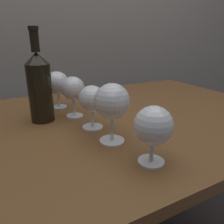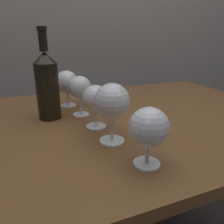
{
  "view_description": "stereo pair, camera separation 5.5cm",
  "coord_description": "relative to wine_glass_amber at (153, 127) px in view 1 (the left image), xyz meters",
  "views": [
    {
      "loc": [
        -0.36,
        -0.62,
        1.02
      ],
      "look_at": [
        -0.11,
        -0.16,
        0.83
      ],
      "focal_mm": 35.07,
      "sensor_mm": 36.0,
      "label": 1
    },
    {
      "loc": [
        -0.31,
        -0.64,
        1.02
      ],
      "look_at": [
        -0.11,
        -0.16,
        0.83
      ],
      "focal_mm": 35.07,
      "sensor_mm": 36.0,
      "label": 2
    }
  ],
  "objects": [
    {
      "name": "wine_glass_pinot",
      "position": [
        -0.03,
        0.13,
        0.02
      ],
      "size": [
        0.09,
        0.09,
        0.16
      ],
      "color": "white",
      "rests_on": "dining_table"
    },
    {
      "name": "wine_glass_white",
      "position": [
        -0.05,
        0.35,
        0.01
      ],
      "size": [
        0.08,
        0.08,
        0.14
      ],
      "color": "white",
      "rests_on": "dining_table"
    },
    {
      "name": "wine_bottle",
      "position": [
        -0.16,
        0.37,
        0.03
      ],
      "size": [
        0.07,
        0.07,
        0.29
      ],
      "color": "black",
      "rests_on": "dining_table"
    },
    {
      "name": "dining_table",
      "position": [
        0.09,
        0.29,
        -0.19
      ],
      "size": [
        1.2,
        0.82,
        0.75
      ],
      "color": "brown",
      "rests_on": "ground_plane"
    },
    {
      "name": "wine_glass_rose",
      "position": [
        -0.04,
        0.24,
        0.0
      ],
      "size": [
        0.08,
        0.08,
        0.13
      ],
      "color": "white",
      "rests_on": "dining_table"
    },
    {
      "name": "wine_glass_cabernet",
      "position": [
        -0.07,
        0.47,
        0.01
      ],
      "size": [
        0.09,
        0.09,
        0.14
      ],
      "color": "white",
      "rests_on": "dining_table"
    },
    {
      "name": "wine_glass_amber",
      "position": [
        0.0,
        0.0,
        0.0
      ],
      "size": [
        0.08,
        0.08,
        0.13
      ],
      "color": "white",
      "rests_on": "dining_table"
    }
  ]
}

